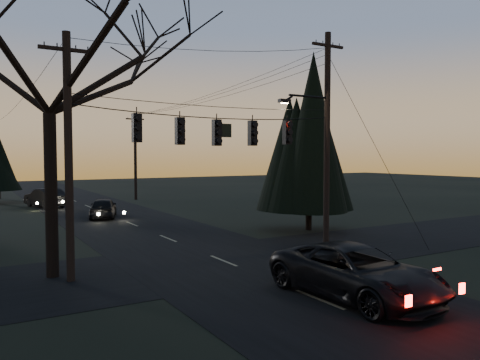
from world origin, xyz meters
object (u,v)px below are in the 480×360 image
sedan_oncoming_a (103,208)px  bare_tree_left (48,46)px  evergreen_right (309,144)px  sedan_oncoming_b (45,198)px  utility_pole_right (326,248)px  utility_pole_left (71,281)px  utility_pole_far_r (136,200)px  suv_near (356,272)px

sedan_oncoming_a → bare_tree_left: bearing=87.9°
evergreen_right → sedan_oncoming_a: size_ratio=2.13×
sedan_oncoming_b → bare_tree_left: bearing=65.2°
utility_pole_right → utility_pole_left: bearing=180.0°
utility_pole_right → evergreen_right: size_ratio=1.13×
utility_pole_far_r → evergreen_right: 24.12m
utility_pole_right → utility_pole_far_r: 28.00m
sedan_oncoming_b → evergreen_right: bearing=101.6°
utility_pole_far_r → sedan_oncoming_a: size_ratio=2.05×
utility_pole_left → suv_near: size_ratio=1.48×
suv_near → sedan_oncoming_b: suv_near is taller
bare_tree_left → evergreen_right: size_ratio=1.31×
utility_pole_right → sedan_oncoming_a: (-6.30, 15.86, 0.71)m
bare_tree_left → evergreen_right: bearing=13.9°
utility_pole_left → sedan_oncoming_b: utility_pole_left is taller
utility_pole_right → sedan_oncoming_b: 26.69m
bare_tree_left → utility_pole_right: bearing=-4.5°
utility_pole_far_r → sedan_oncoming_b: 9.17m
utility_pole_left → sedan_oncoming_a: utility_pole_left is taller
evergreen_right → sedan_oncoming_a: bearing=128.4°
utility_pole_right → sedan_oncoming_b: (-8.70, 25.22, 0.79)m
evergreen_right → utility_pole_right: bearing=-120.3°
suv_near → sedan_oncoming_b: 31.94m
utility_pole_right → bare_tree_left: 14.48m
utility_pole_left → bare_tree_left: 8.21m
utility_pole_left → bare_tree_left: (-0.44, 0.94, 8.14)m
sedan_oncoming_b → utility_pole_right: bearing=91.8°
utility_pole_left → sedan_oncoming_b: 25.39m
evergreen_right → utility_pole_far_r: bearing=96.5°
bare_tree_left → utility_pole_left: bearing=-64.9°
utility_pole_right → utility_pole_far_r: size_ratio=1.18×
utility_pole_right → utility_pole_left: (-11.50, 0.00, 0.00)m
utility_pole_right → sedan_oncoming_a: 17.08m
sedan_oncoming_a → sedan_oncoming_b: bearing=-57.1°
evergreen_right → suv_near: (-7.11, -11.00, -4.22)m
utility_pole_far_r → utility_pole_left: bearing=-112.3°
bare_tree_left → suv_near: 12.82m
utility_pole_right → suv_near: 7.87m
utility_pole_left → sedan_oncoming_a: 16.70m
sedan_oncoming_a → sedan_oncoming_b: (-2.40, 9.36, 0.08)m
utility_pole_far_r → bare_tree_left: 30.68m
bare_tree_left → suv_near: (7.49, -7.38, -7.34)m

